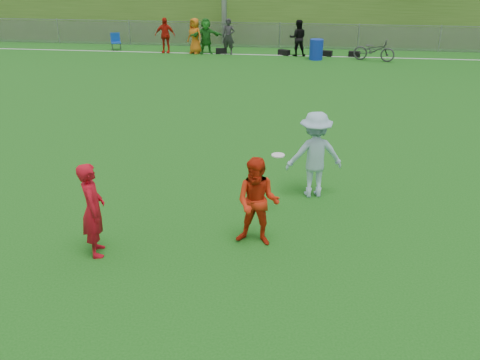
% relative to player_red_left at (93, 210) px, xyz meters
% --- Properties ---
extents(ground, '(120.00, 120.00, 0.00)m').
position_rel_player_red_left_xyz_m(ground, '(1.97, 0.57, -0.84)').
color(ground, '#175A12').
rests_on(ground, ground).
extents(sideline_far, '(60.00, 0.10, 0.01)m').
position_rel_player_red_left_xyz_m(sideline_far, '(1.97, 18.57, -0.84)').
color(sideline_far, white).
rests_on(sideline_far, ground).
extents(fence, '(58.00, 0.06, 1.30)m').
position_rel_player_red_left_xyz_m(fence, '(1.97, 20.57, -0.19)').
color(fence, gray).
rests_on(fence, ground).
extents(spectator_row, '(7.46, 0.96, 1.69)m').
position_rel_player_red_left_xyz_m(spectator_row, '(-0.87, 18.57, 0.01)').
color(spectator_row, red).
rests_on(spectator_row, ground).
extents(gear_bags, '(7.04, 0.53, 0.26)m').
position_rel_player_red_left_xyz_m(gear_bags, '(2.89, 18.67, -0.71)').
color(gear_bags, black).
rests_on(gear_bags, ground).
extents(player_red_left, '(0.60, 0.72, 1.68)m').
position_rel_player_red_left_xyz_m(player_red_left, '(0.00, 0.00, 0.00)').
color(player_red_left, '#B50C1B').
rests_on(player_red_left, ground).
extents(player_red_center, '(0.87, 0.71, 1.63)m').
position_rel_player_red_left_xyz_m(player_red_center, '(2.73, 0.68, -0.03)').
color(player_red_center, red).
rests_on(player_red_center, ground).
extents(player_blue, '(1.32, 0.94, 1.85)m').
position_rel_player_red_left_xyz_m(player_blue, '(3.72, 2.86, 0.08)').
color(player_blue, '#97BFD1').
rests_on(player_blue, ground).
extents(frisbee, '(0.26, 0.26, 0.02)m').
position_rel_player_red_left_xyz_m(frisbee, '(3.00, 1.99, 0.37)').
color(frisbee, silver).
rests_on(frisbee, ground).
extents(recycling_bin, '(0.67, 0.67, 0.93)m').
position_rel_player_red_left_xyz_m(recycling_bin, '(3.85, 17.77, -0.38)').
color(recycling_bin, '#102DAE').
rests_on(recycling_bin, ground).
extents(camp_chair, '(0.62, 0.63, 0.84)m').
position_rel_player_red_left_xyz_m(camp_chair, '(-6.24, 18.95, -0.59)').
color(camp_chair, '#0F3EA7').
rests_on(camp_chair, ground).
extents(bicycle, '(1.98, 1.13, 0.99)m').
position_rel_player_red_left_xyz_m(bicycle, '(6.49, 17.77, -0.35)').
color(bicycle, '#303032').
rests_on(bicycle, ground).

